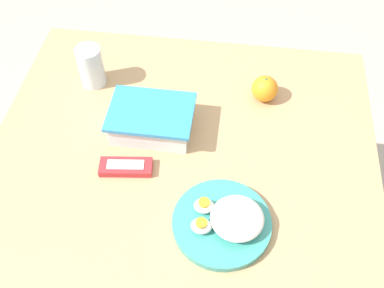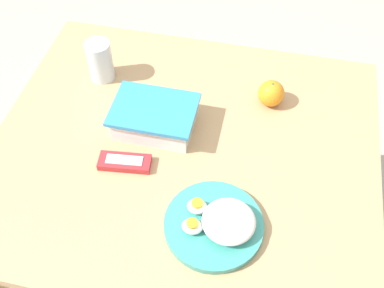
{
  "view_description": "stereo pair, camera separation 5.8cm",
  "coord_description": "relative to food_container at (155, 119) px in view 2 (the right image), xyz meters",
  "views": [
    {
      "loc": [
        0.11,
        -0.67,
        1.58
      ],
      "look_at": [
        0.02,
        -0.01,
        0.73
      ],
      "focal_mm": 42.0,
      "sensor_mm": 36.0,
      "label": 1
    },
    {
      "loc": [
        0.17,
        -0.66,
        1.58
      ],
      "look_at": [
        0.02,
        -0.01,
        0.73
      ],
      "focal_mm": 42.0,
      "sensor_mm": 36.0,
      "label": 2
    }
  ],
  "objects": [
    {
      "name": "rice_plate",
      "position": [
        0.21,
        -0.25,
        -0.01
      ],
      "size": [
        0.22,
        0.22,
        0.06
      ],
      "color": "teal",
      "rests_on": "table"
    },
    {
      "name": "ground_plane",
      "position": [
        0.09,
        -0.05,
        -0.73
      ],
      "size": [
        10.0,
        10.0,
        0.0
      ],
      "primitive_type": "plane",
      "color": "#B2A899"
    },
    {
      "name": "food_container",
      "position": [
        0.0,
        0.0,
        0.0
      ],
      "size": [
        0.21,
        0.15,
        0.07
      ],
      "color": "white",
      "rests_on": "table"
    },
    {
      "name": "orange_fruit",
      "position": [
        0.28,
        0.15,
        0.0
      ],
      "size": [
        0.07,
        0.07,
        0.07
      ],
      "color": "orange",
      "rests_on": "table"
    },
    {
      "name": "table",
      "position": [
        0.09,
        -0.05,
        -0.12
      ],
      "size": [
        0.96,
        0.83,
        0.7
      ],
      "color": "tan",
      "rests_on": "ground_plane"
    },
    {
      "name": "candy_bar",
      "position": [
        -0.04,
        -0.13,
        -0.02
      ],
      "size": [
        0.13,
        0.06,
        0.02
      ],
      "color": "#B7282D",
      "rests_on": "table"
    },
    {
      "name": "drinking_glass",
      "position": [
        -0.19,
        0.15,
        0.03
      ],
      "size": [
        0.07,
        0.07,
        0.12
      ],
      "color": "silver",
      "rests_on": "table"
    }
  ]
}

